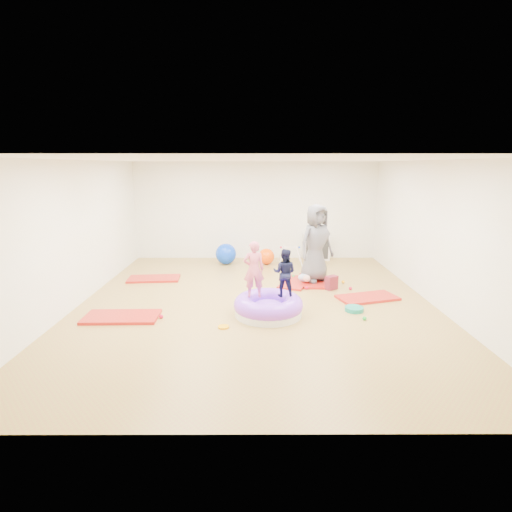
{
  "coord_description": "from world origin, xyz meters",
  "views": [
    {
      "loc": [
        -0.02,
        -7.59,
        2.7
      ],
      "look_at": [
        0.0,
        0.3,
        0.9
      ],
      "focal_mm": 28.0,
      "sensor_mm": 36.0,
      "label": 1
    }
  ],
  "objects": [
    {
      "name": "yellow_toy",
      "position": [
        -0.56,
        -1.24,
        0.01
      ],
      "size": [
        0.19,
        0.19,
        0.03
      ],
      "primitive_type": "cylinder",
      "color": "#FFA901",
      "rests_on": "ground"
    },
    {
      "name": "ball_pit_balls",
      "position": [
        1.07,
        0.53,
        0.04
      ],
      "size": [
        3.88,
        2.81,
        0.07
      ],
      "color": "red",
      "rests_on": "ground"
    },
    {
      "name": "exercise_ball_orange",
      "position": [
        0.3,
        3.21,
        0.22
      ],
      "size": [
        0.44,
        0.44,
        0.44
      ],
      "primitive_type": "sphere",
      "color": "#FF4C02",
      "rests_on": "ground"
    },
    {
      "name": "inflatable_cushion",
      "position": [
        0.22,
        -0.64,
        0.16
      ],
      "size": [
        1.28,
        1.28,
        0.4
      ],
      "rotation": [
        0.0,
        0.0,
        -0.33
      ],
      "color": "white",
      "rests_on": "ground"
    },
    {
      "name": "gym_mat_mid_left",
      "position": [
        -2.46,
        1.68,
        0.03
      ],
      "size": [
        1.25,
        0.7,
        0.05
      ],
      "primitive_type": "cube",
      "rotation": [
        0.0,
        0.0,
        0.08
      ],
      "color": "red",
      "rests_on": "ground"
    },
    {
      "name": "backpack",
      "position": [
        1.68,
        0.9,
        0.15
      ],
      "size": [
        0.31,
        0.29,
        0.31
      ],
      "primitive_type": "cube",
      "rotation": [
        0.0,
        0.0,
        0.6
      ],
      "color": "#C3243F",
      "rests_on": "ground"
    },
    {
      "name": "room",
      "position": [
        0.0,
        0.0,
        1.4
      ],
      "size": [
        7.01,
        8.01,
        2.81
      ],
      "color": "#9F883B",
      "rests_on": "ground"
    },
    {
      "name": "exercise_ball_blue",
      "position": [
        -0.83,
        3.24,
        0.29
      ],
      "size": [
        0.58,
        0.58,
        0.58
      ],
      "primitive_type": "sphere",
      "color": "blue",
      "rests_on": "ground"
    },
    {
      "name": "adult_caregiver",
      "position": [
        1.39,
        1.44,
        0.95
      ],
      "size": [
        1.04,
        0.93,
        1.79
      ],
      "primitive_type": "imported",
      "rotation": [
        0.0,
        0.0,
        0.53
      ],
      "color": "#535359",
      "rests_on": "gym_mat_rear_right"
    },
    {
      "name": "gym_mat_right",
      "position": [
        2.31,
        0.25,
        0.03
      ],
      "size": [
        1.34,
        0.94,
        0.05
      ],
      "primitive_type": "cube",
      "rotation": [
        0.0,
        0.0,
        0.3
      ],
      "color": "red",
      "rests_on": "ground"
    },
    {
      "name": "gym_mat_rear_right",
      "position": [
        1.39,
        1.48,
        0.03
      ],
      "size": [
        0.62,
        1.21,
        0.05
      ],
      "primitive_type": "cube",
      "rotation": [
        0.0,
        0.0,
        1.55
      ],
      "color": "red",
      "rests_on": "ground"
    },
    {
      "name": "child_pink",
      "position": [
        -0.04,
        -0.56,
        0.9
      ],
      "size": [
        0.41,
        0.3,
        1.05
      ],
      "primitive_type": "imported",
      "rotation": [
        0.0,
        0.0,
        3.26
      ],
      "color": "#DB5F76",
      "rests_on": "inflatable_cushion"
    },
    {
      "name": "child_navy",
      "position": [
        0.52,
        -0.51,
        0.82
      ],
      "size": [
        0.51,
        0.45,
        0.9
      ],
      "primitive_type": "imported",
      "rotation": [
        0.0,
        0.0,
        2.86
      ],
      "color": "black",
      "rests_on": "inflatable_cushion"
    },
    {
      "name": "balance_disc",
      "position": [
        1.86,
        -0.45,
        0.04
      ],
      "size": [
        0.35,
        0.35,
        0.08
      ],
      "primitive_type": "cylinder",
      "color": "#12836F",
      "rests_on": "ground"
    },
    {
      "name": "infant",
      "position": [
        1.16,
        1.29,
        0.16
      ],
      "size": [
        0.35,
        0.36,
        0.21
      ],
      "color": "#A2B1CF",
      "rests_on": "gym_mat_rear_right"
    },
    {
      "name": "cube_shelf",
      "position": [
        1.77,
        3.79,
        0.37
      ],
      "size": [
        0.74,
        0.37,
        0.74
      ],
      "color": "white",
      "rests_on": "ground"
    },
    {
      "name": "gym_mat_front_left",
      "position": [
        -2.43,
        -0.81,
        0.03
      ],
      "size": [
        1.33,
        0.68,
        0.06
      ],
      "primitive_type": "cube",
      "rotation": [
        0.0,
        0.0,
        0.02
      ],
      "color": "red",
      "rests_on": "ground"
    },
    {
      "name": "infant_play_gym",
      "position": [
        0.94,
        3.12,
        0.34
      ],
      "size": [
        0.67,
        0.64,
        0.51
      ],
      "rotation": [
        0.0,
        0.0,
        -0.17
      ],
      "color": "white",
      "rests_on": "ground"
    },
    {
      "name": "gym_mat_center_back",
      "position": [
        0.91,
        1.36,
        0.02
      ],
      "size": [
        0.91,
        1.24,
        0.05
      ],
      "primitive_type": "cube",
      "rotation": [
        0.0,
        0.0,
        1.22
      ],
      "color": "red",
      "rests_on": "ground"
    }
  ]
}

